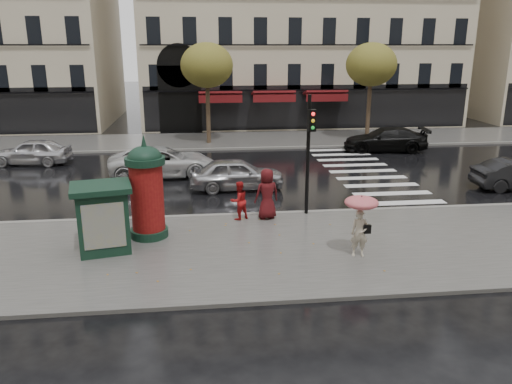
{
  "coord_description": "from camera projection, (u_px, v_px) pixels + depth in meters",
  "views": [
    {
      "loc": [
        -2.54,
        -15.4,
        6.46
      ],
      "look_at": [
        -0.65,
        1.5,
        1.44
      ],
      "focal_mm": 35.0,
      "sensor_mm": 36.0,
      "label": 1
    }
  ],
  "objects": [
    {
      "name": "far_sidewalk",
      "position": [
        237.0,
        140.0,
        34.87
      ],
      "size": [
        90.0,
        6.0,
        0.12
      ],
      "primitive_type": "cube",
      "color": "#474744",
      "rests_on": "ground"
    },
    {
      "name": "near_sidewalk",
      "position": [
        282.0,
        249.0,
        16.29
      ],
      "size": [
        90.0,
        7.0,
        0.12
      ],
      "primitive_type": "cube",
      "color": "#474744",
      "rests_on": "ground"
    },
    {
      "name": "far_kerb",
      "position": [
        241.0,
        149.0,
        32.01
      ],
      "size": [
        90.0,
        0.25,
        0.14
      ],
      "primitive_type": "cube",
      "color": "slate",
      "rests_on": "ground"
    },
    {
      "name": "tree_far_left",
      "position": [
        207.0,
        66.0,
        32.26
      ],
      "size": [
        3.4,
        3.4,
        6.64
      ],
      "color": "#38281C",
      "rests_on": "ground"
    },
    {
      "name": "woman_umbrella",
      "position": [
        361.0,
        216.0,
        15.26
      ],
      "size": [
        1.04,
        1.04,
        1.99
      ],
      "color": "beige",
      "rests_on": "near_sidewalk"
    },
    {
      "name": "near_kerb",
      "position": [
        268.0,
        214.0,
        19.62
      ],
      "size": [
        90.0,
        0.25,
        0.14
      ],
      "primitive_type": "cube",
      "color": "slate",
      "rests_on": "ground"
    },
    {
      "name": "man_burgundy",
      "position": [
        267.0,
        194.0,
        18.75
      ],
      "size": [
        1.07,
        0.83,
        1.93
      ],
      "primitive_type": "imported",
      "rotation": [
        0.0,
        0.0,
        3.4
      ],
      "color": "#490E11",
      "rests_on": "near_sidewalk"
    },
    {
      "name": "newsstand",
      "position": [
        103.0,
        217.0,
        15.71
      ],
      "size": [
        2.09,
        1.87,
        2.19
      ],
      "color": "black",
      "rests_on": "near_sidewalk"
    },
    {
      "name": "morris_column",
      "position": [
        147.0,
        189.0,
        16.74
      ],
      "size": [
        1.33,
        1.33,
        3.57
      ],
      "color": "black",
      "rests_on": "near_sidewalk"
    },
    {
      "name": "traffic_light",
      "position": [
        309.0,
        144.0,
        18.71
      ],
      "size": [
        0.32,
        0.45,
        4.59
      ],
      "color": "black",
      "rests_on": "near_sidewalk"
    },
    {
      "name": "car_white",
      "position": [
        163.0,
        162.0,
        25.33
      ],
      "size": [
        5.58,
        2.88,
        1.5
      ],
      "primitive_type": "imported",
      "rotation": [
        0.0,
        0.0,
        1.64
      ],
      "color": "silver",
      "rests_on": "ground"
    },
    {
      "name": "tree_far_right",
      "position": [
        371.0,
        65.0,
        33.44
      ],
      "size": [
        3.4,
        3.4,
        6.64
      ],
      "color": "#38281C",
      "rests_on": "ground"
    },
    {
      "name": "car_silver",
      "position": [
        237.0,
        174.0,
        23.04
      ],
      "size": [
        4.37,
        1.84,
        1.48
      ],
      "primitive_type": "imported",
      "rotation": [
        0.0,
        0.0,
        1.59
      ],
      "color": "#A6A6AB",
      "rests_on": "ground"
    },
    {
      "name": "car_black",
      "position": [
        385.0,
        139.0,
        31.39
      ],
      "size": [
        5.39,
        2.78,
        1.49
      ],
      "primitive_type": "imported",
      "rotation": [
        0.0,
        0.0,
        -1.71
      ],
      "color": "black",
      "rests_on": "ground"
    },
    {
      "name": "ground",
      "position": [
        280.0,
        245.0,
        16.78
      ],
      "size": [
        160.0,
        160.0,
        0.0
      ],
      "primitive_type": "plane",
      "color": "black",
      "rests_on": "ground"
    },
    {
      "name": "car_far_silver",
      "position": [
        32.0,
        152.0,
        27.89
      ],
      "size": [
        4.38,
        2.08,
        1.45
      ],
      "primitive_type": "imported",
      "rotation": [
        0.0,
        0.0,
        -1.66
      ],
      "color": "silver",
      "rests_on": "ground"
    },
    {
      "name": "woman_red",
      "position": [
        239.0,
        200.0,
        18.7
      ],
      "size": [
        0.9,
        0.83,
        1.47
      ],
      "primitive_type": "imported",
      "rotation": [
        0.0,
        0.0,
        3.64
      ],
      "color": "#AE1516",
      "rests_on": "near_sidewalk"
    },
    {
      "name": "zebra_crossing",
      "position": [
        363.0,
        171.0,
        26.57
      ],
      "size": [
        3.6,
        11.75,
        0.01
      ],
      "primitive_type": "cube",
      "color": "silver",
      "rests_on": "ground"
    }
  ]
}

